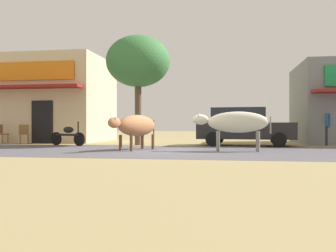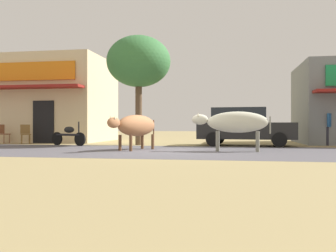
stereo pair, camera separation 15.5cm
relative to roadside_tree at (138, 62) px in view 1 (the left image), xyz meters
name	(u,v)px [view 1 (the left image)]	position (x,y,z in m)	size (l,w,h in m)	color
ground	(167,151)	(1.90, -3.61, -3.72)	(80.00, 80.00, 0.00)	#9C8A5A
asphalt_road	(167,151)	(1.90, -3.61, -3.72)	(72.00, 6.03, 0.00)	#555259
storefront_left_cafe	(52,100)	(-5.77, 3.20, -1.43)	(6.02, 5.77, 4.57)	beige
roadside_tree	(138,62)	(0.00, 0.00, 0.00)	(2.87, 2.87, 4.90)	brown
parked_hatchback_car	(244,126)	(4.66, 0.22, -2.88)	(4.22, 2.16, 1.64)	black
parked_motorcycle	(68,135)	(-2.90, -0.96, -3.26)	(1.85, 0.72, 1.04)	black
cow_near_brown	(136,126)	(0.74, -3.28, -2.85)	(1.45, 2.46, 1.26)	#9E6641
cow_far_dark	(236,123)	(4.24, -3.31, -2.74)	(2.66, 0.64, 1.36)	beige
pedestrian_by_shop	(326,124)	(8.21, 0.92, -2.78)	(0.48, 0.61, 1.62)	#262633
cafe_chair_near_tree	(24,133)	(-5.56, 0.04, -3.21)	(0.62, 0.62, 0.92)	brown
cafe_chair_by_doorway	(1,133)	(-6.97, 0.34, -3.21)	(0.51, 0.51, 0.92)	brown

